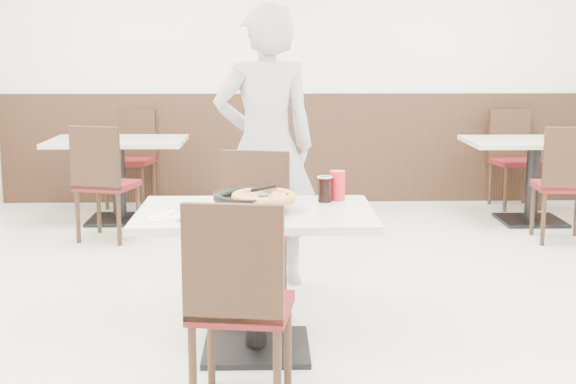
{
  "coord_description": "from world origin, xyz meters",
  "views": [
    {
      "loc": [
        -0.26,
        -4.57,
        1.58
      ],
      "look_at": [
        -0.15,
        -0.3,
        0.79
      ],
      "focal_mm": 50.0,
      "sensor_mm": 36.0,
      "label": 1
    }
  ],
  "objects_px": {
    "chair_near": "(242,302)",
    "bg_table_right": "(532,181)",
    "pizza": "(264,200)",
    "diner_person": "(265,147)",
    "pizza_pan": "(253,202)",
    "bg_table_left": "(119,180)",
    "side_plate": "(172,216)",
    "cola_glass": "(325,190)",
    "chair_far": "(247,235)",
    "bg_chair_right_near": "(562,183)",
    "bg_chair_right_far": "(516,160)",
    "bg_chair_left_far": "(130,159)",
    "main_table": "(256,281)",
    "bg_chair_left_near": "(107,182)",
    "red_cup": "(337,186)"
  },
  "relations": [
    {
      "from": "chair_near",
      "to": "bg_table_right",
      "type": "xyz_separation_m",
      "value": [
        2.49,
        3.68,
        -0.1
      ]
    },
    {
      "from": "pizza",
      "to": "diner_person",
      "type": "distance_m",
      "value": 1.24
    },
    {
      "from": "pizza_pan",
      "to": "bg_table_right",
      "type": "bearing_deg",
      "value": 50.98
    },
    {
      "from": "bg_table_left",
      "to": "side_plate",
      "type": "bearing_deg",
      "value": -75.24
    },
    {
      "from": "diner_person",
      "to": "bg_table_left",
      "type": "relative_size",
      "value": 1.54
    },
    {
      "from": "pizza",
      "to": "bg_table_left",
      "type": "distance_m",
      "value": 3.49
    },
    {
      "from": "pizza",
      "to": "cola_glass",
      "type": "xyz_separation_m",
      "value": [
        0.32,
        0.24,
        0.0
      ]
    },
    {
      "from": "chair_far",
      "to": "pizza_pan",
      "type": "height_order",
      "value": "chair_far"
    },
    {
      "from": "chair_near",
      "to": "pizza_pan",
      "type": "bearing_deg",
      "value": 94.88
    },
    {
      "from": "chair_far",
      "to": "side_plate",
      "type": "relative_size",
      "value": 5.57
    },
    {
      "from": "chair_near",
      "to": "bg_chair_right_near",
      "type": "xyz_separation_m",
      "value": [
        2.5,
        2.99,
        0.0
      ]
    },
    {
      "from": "pizza_pan",
      "to": "diner_person",
      "type": "bearing_deg",
      "value": 87.19
    },
    {
      "from": "pizza_pan",
      "to": "bg_chair_right_far",
      "type": "height_order",
      "value": "bg_chair_right_far"
    },
    {
      "from": "bg_chair_left_far",
      "to": "bg_chair_right_far",
      "type": "height_order",
      "value": "same"
    },
    {
      "from": "main_table",
      "to": "bg_chair_right_near",
      "type": "bearing_deg",
      "value": 43.68
    },
    {
      "from": "pizza_pan",
      "to": "bg_table_right",
      "type": "xyz_separation_m",
      "value": [
        2.45,
        3.02,
        -0.42
      ]
    },
    {
      "from": "chair_near",
      "to": "chair_far",
      "type": "xyz_separation_m",
      "value": [
        -0.01,
        1.27,
        0.0
      ]
    },
    {
      "from": "chair_near",
      "to": "bg_chair_left_near",
      "type": "relative_size",
      "value": 1.0
    },
    {
      "from": "pizza",
      "to": "bg_chair_right_far",
      "type": "height_order",
      "value": "bg_chair_right_far"
    },
    {
      "from": "main_table",
      "to": "bg_table_left",
      "type": "relative_size",
      "value": 1.0
    },
    {
      "from": "pizza_pan",
      "to": "cola_glass",
      "type": "xyz_separation_m",
      "value": [
        0.38,
        0.2,
        0.02
      ]
    },
    {
      "from": "pizza_pan",
      "to": "bg_table_left",
      "type": "height_order",
      "value": "pizza_pan"
    },
    {
      "from": "bg_table_right",
      "to": "bg_chair_right_far",
      "type": "relative_size",
      "value": 1.26
    },
    {
      "from": "main_table",
      "to": "chair_far",
      "type": "distance_m",
      "value": 0.63
    },
    {
      "from": "main_table",
      "to": "cola_glass",
      "type": "xyz_separation_m",
      "value": [
        0.37,
        0.21,
        0.44
      ]
    },
    {
      "from": "bg_chair_right_near",
      "to": "bg_chair_right_far",
      "type": "relative_size",
      "value": 1.0
    },
    {
      "from": "bg_chair_left_far",
      "to": "bg_chair_right_far",
      "type": "bearing_deg",
      "value": -172.14
    },
    {
      "from": "chair_near",
      "to": "pizza",
      "type": "distance_m",
      "value": 0.71
    },
    {
      "from": "cola_glass",
      "to": "diner_person",
      "type": "distance_m",
      "value": 1.05
    },
    {
      "from": "bg_chair_left_near",
      "to": "bg_table_right",
      "type": "xyz_separation_m",
      "value": [
        3.69,
        0.56,
        -0.1
      ]
    },
    {
      "from": "bg_table_right",
      "to": "bg_chair_right_near",
      "type": "bearing_deg",
      "value": -89.22
    },
    {
      "from": "bg_chair_right_near",
      "to": "bg_chair_left_far",
      "type": "bearing_deg",
      "value": 163.13
    },
    {
      "from": "chair_far",
      "to": "cola_glass",
      "type": "relative_size",
      "value": 7.31
    },
    {
      "from": "bg_table_left",
      "to": "bg_chair_right_near",
      "type": "bearing_deg",
      "value": -12.54
    },
    {
      "from": "chair_far",
      "to": "pizza_pan",
      "type": "xyz_separation_m",
      "value": [
        0.05,
        -0.61,
        0.32
      ]
    },
    {
      "from": "chair_far",
      "to": "pizza",
      "type": "xyz_separation_m",
      "value": [
        0.1,
        -0.65,
        0.34
      ]
    },
    {
      "from": "main_table",
      "to": "bg_table_left",
      "type": "bearing_deg",
      "value": 112.08
    },
    {
      "from": "red_cup",
      "to": "bg_table_right",
      "type": "xyz_separation_m",
      "value": [
        2.0,
        2.77,
        -0.45
      ]
    },
    {
      "from": "bg_chair_left_near",
      "to": "bg_chair_right_far",
      "type": "relative_size",
      "value": 1.0
    },
    {
      "from": "red_cup",
      "to": "bg_chair_right_near",
      "type": "distance_m",
      "value": 2.91
    },
    {
      "from": "side_plate",
      "to": "bg_chair_right_near",
      "type": "xyz_separation_m",
      "value": [
        2.85,
        2.51,
        -0.28
      ]
    },
    {
      "from": "bg_chair_left_far",
      "to": "bg_chair_left_near",
      "type": "bearing_deg",
      "value": 102.06
    },
    {
      "from": "side_plate",
      "to": "bg_table_right",
      "type": "bearing_deg",
      "value": 48.38
    },
    {
      "from": "chair_far",
      "to": "bg_table_left",
      "type": "height_order",
      "value": "chair_far"
    },
    {
      "from": "red_cup",
      "to": "chair_near",
      "type": "bearing_deg",
      "value": -118.4
    },
    {
      "from": "bg_table_left",
      "to": "bg_table_right",
      "type": "bearing_deg",
      "value": -2.08
    },
    {
      "from": "diner_person",
      "to": "side_plate",
      "type": "bearing_deg",
      "value": 60.58
    },
    {
      "from": "side_plate",
      "to": "cola_glass",
      "type": "xyz_separation_m",
      "value": [
        0.77,
        0.38,
        0.06
      ]
    },
    {
      "from": "main_table",
      "to": "pizza_pan",
      "type": "distance_m",
      "value": 0.42
    },
    {
      "from": "chair_far",
      "to": "pizza_pan",
      "type": "distance_m",
      "value": 0.69
    }
  ]
}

